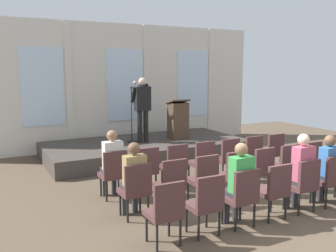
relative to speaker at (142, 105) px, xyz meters
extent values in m
plane|color=brown|center=(0.12, -4.81, -1.46)|extent=(16.85, 16.85, 0.00)
cube|color=silver|center=(0.12, 1.67, 0.45)|extent=(9.30, 0.10, 3.82)
cube|color=silver|center=(-2.36, 1.61, 0.48)|extent=(1.19, 0.04, 2.22)
cube|color=silver|center=(-1.61, 1.61, 0.45)|extent=(0.20, 0.08, 3.82)
cube|color=silver|center=(0.12, 1.61, 0.48)|extent=(1.19, 0.04, 2.22)
cube|color=silver|center=(0.86, 1.61, 0.45)|extent=(0.20, 0.08, 3.82)
cube|color=silver|center=(2.60, 1.61, 0.48)|extent=(1.19, 0.04, 2.22)
cube|color=silver|center=(3.34, 1.61, 0.45)|extent=(0.20, 0.08, 3.82)
cube|color=#3F3833|center=(0.12, 0.06, -1.25)|extent=(5.53, 2.62, 0.42)
cylinder|color=black|center=(-0.09, -0.02, -0.60)|extent=(0.14, 0.14, 0.88)
cylinder|color=black|center=(0.09, -0.02, -0.60)|extent=(0.14, 0.14, 0.88)
cube|color=black|center=(0.00, -0.02, 0.17)|extent=(0.42, 0.22, 0.66)
cube|color=navy|center=(0.00, 0.10, 0.25)|extent=(0.06, 0.01, 0.40)
sphere|color=beige|center=(0.00, -0.01, 0.64)|extent=(0.21, 0.21, 0.21)
cylinder|color=black|center=(-0.24, 0.06, 0.29)|extent=(0.09, 0.28, 0.45)
cylinder|color=black|center=(0.15, 0.12, 0.51)|extent=(0.15, 0.36, 0.15)
cylinder|color=black|center=(0.10, 0.25, 0.54)|extent=(0.11, 0.34, 0.15)
sphere|color=beige|center=(0.00, 0.51, 0.59)|extent=(0.10, 0.10, 0.10)
cylinder|color=black|center=(-0.26, 0.17, -1.03)|extent=(0.28, 0.28, 0.03)
cylinder|color=black|center=(-0.26, 0.17, -0.29)|extent=(0.02, 0.02, 1.45)
sphere|color=#262626|center=(-0.26, 0.17, 0.48)|extent=(0.07, 0.07, 0.07)
cube|color=#4C3828|center=(1.14, 0.02, -0.52)|extent=(0.52, 0.40, 1.05)
cube|color=#4C3828|center=(1.14, 0.04, 0.05)|extent=(0.60, 0.48, 0.14)
cylinder|color=black|center=(-1.68, -2.62, -1.26)|extent=(0.04, 0.04, 0.40)
cylinder|color=black|center=(-2.04, -2.62, -1.26)|extent=(0.04, 0.04, 0.40)
cylinder|color=black|center=(-1.68, -2.96, -1.26)|extent=(0.04, 0.04, 0.40)
cylinder|color=black|center=(-2.04, -2.96, -1.26)|extent=(0.04, 0.04, 0.40)
cube|color=#4C2D2D|center=(-1.86, -2.79, -1.02)|extent=(0.46, 0.44, 0.08)
cube|color=#4C2D2D|center=(-1.86, -2.98, -0.75)|extent=(0.46, 0.06, 0.46)
cylinder|color=#2D2D33|center=(-1.95, -2.61, -1.24)|extent=(0.10, 0.10, 0.44)
cylinder|color=#2D2D33|center=(-1.77, -2.61, -1.24)|extent=(0.10, 0.10, 0.44)
cube|color=#2D2D33|center=(-1.86, -2.73, -0.96)|extent=(0.34, 0.36, 0.12)
cube|color=silver|center=(-1.86, -2.84, -0.63)|extent=(0.36, 0.20, 0.54)
sphere|color=#8C6647|center=(-1.86, -2.82, -0.25)|extent=(0.20, 0.20, 0.20)
cylinder|color=black|center=(-1.02, -2.62, -1.26)|extent=(0.04, 0.04, 0.40)
cylinder|color=black|center=(-1.38, -2.62, -1.26)|extent=(0.04, 0.04, 0.40)
cylinder|color=black|center=(-1.02, -2.96, -1.26)|extent=(0.04, 0.04, 0.40)
cylinder|color=black|center=(-1.38, -2.96, -1.26)|extent=(0.04, 0.04, 0.40)
cube|color=#4C2D2D|center=(-1.20, -2.79, -1.02)|extent=(0.46, 0.44, 0.08)
cube|color=#4C2D2D|center=(-1.20, -2.98, -0.75)|extent=(0.46, 0.06, 0.46)
cylinder|color=black|center=(-0.36, -2.62, -1.26)|extent=(0.04, 0.04, 0.40)
cylinder|color=black|center=(-0.72, -2.62, -1.26)|extent=(0.04, 0.04, 0.40)
cylinder|color=black|center=(-0.36, -2.96, -1.26)|extent=(0.04, 0.04, 0.40)
cylinder|color=black|center=(-0.72, -2.96, -1.26)|extent=(0.04, 0.04, 0.40)
cube|color=#4C2D2D|center=(-0.54, -2.79, -1.02)|extent=(0.46, 0.44, 0.08)
cube|color=#4C2D2D|center=(-0.54, -2.98, -0.75)|extent=(0.46, 0.06, 0.46)
cylinder|color=black|center=(0.30, -2.62, -1.26)|extent=(0.04, 0.04, 0.40)
cylinder|color=black|center=(-0.06, -2.62, -1.26)|extent=(0.04, 0.04, 0.40)
cylinder|color=black|center=(0.30, -2.96, -1.26)|extent=(0.04, 0.04, 0.40)
cylinder|color=black|center=(-0.06, -2.96, -1.26)|extent=(0.04, 0.04, 0.40)
cube|color=#4C2D2D|center=(0.12, -2.79, -1.02)|extent=(0.46, 0.44, 0.08)
cube|color=#4C2D2D|center=(0.12, -2.98, -0.75)|extent=(0.46, 0.06, 0.46)
cylinder|color=black|center=(0.96, -2.62, -1.26)|extent=(0.04, 0.04, 0.40)
cylinder|color=black|center=(0.60, -2.62, -1.26)|extent=(0.04, 0.04, 0.40)
cylinder|color=black|center=(0.96, -2.96, -1.26)|extent=(0.04, 0.04, 0.40)
cylinder|color=black|center=(0.60, -2.96, -1.26)|extent=(0.04, 0.04, 0.40)
cube|color=#4C2D2D|center=(0.78, -2.79, -1.02)|extent=(0.46, 0.44, 0.08)
cube|color=#4C2D2D|center=(0.78, -2.98, -0.75)|extent=(0.46, 0.06, 0.46)
cylinder|color=black|center=(1.62, -2.62, -1.26)|extent=(0.04, 0.04, 0.40)
cylinder|color=black|center=(1.26, -2.62, -1.26)|extent=(0.04, 0.04, 0.40)
cylinder|color=black|center=(1.62, -2.96, -1.26)|extent=(0.04, 0.04, 0.40)
cylinder|color=black|center=(1.26, -2.96, -1.26)|extent=(0.04, 0.04, 0.40)
cube|color=#4C2D2D|center=(1.44, -2.79, -1.02)|extent=(0.46, 0.44, 0.08)
cube|color=#4C2D2D|center=(1.44, -2.98, -0.75)|extent=(0.46, 0.06, 0.46)
cylinder|color=black|center=(2.27, -2.62, -1.26)|extent=(0.04, 0.04, 0.40)
cylinder|color=black|center=(1.91, -2.62, -1.26)|extent=(0.04, 0.04, 0.40)
cylinder|color=black|center=(2.27, -2.96, -1.26)|extent=(0.04, 0.04, 0.40)
cylinder|color=black|center=(1.91, -2.96, -1.26)|extent=(0.04, 0.04, 0.40)
cube|color=#4C2D2D|center=(2.09, -2.79, -1.02)|extent=(0.46, 0.44, 0.08)
cube|color=#4C2D2D|center=(2.09, -2.98, -0.75)|extent=(0.46, 0.06, 0.46)
cylinder|color=black|center=(-1.68, -3.69, -1.26)|extent=(0.04, 0.04, 0.40)
cylinder|color=black|center=(-2.04, -3.69, -1.26)|extent=(0.04, 0.04, 0.40)
cylinder|color=black|center=(-1.68, -4.03, -1.26)|extent=(0.04, 0.04, 0.40)
cylinder|color=black|center=(-2.04, -4.03, -1.26)|extent=(0.04, 0.04, 0.40)
cube|color=#4C2D2D|center=(-1.86, -3.86, -1.02)|extent=(0.46, 0.44, 0.08)
cube|color=#4C2D2D|center=(-1.86, -4.05, -0.75)|extent=(0.46, 0.06, 0.46)
cylinder|color=#2D2D33|center=(-1.95, -3.68, -1.24)|extent=(0.10, 0.10, 0.44)
cylinder|color=#2D2D33|center=(-1.77, -3.68, -1.24)|extent=(0.10, 0.10, 0.44)
cube|color=#2D2D33|center=(-1.86, -3.80, -0.96)|extent=(0.34, 0.36, 0.12)
cube|color=#997F4C|center=(-1.86, -3.91, -0.65)|extent=(0.36, 0.20, 0.50)
sphere|color=brown|center=(-1.86, -3.89, -0.29)|extent=(0.20, 0.20, 0.20)
cylinder|color=black|center=(-1.02, -3.69, -1.26)|extent=(0.04, 0.04, 0.40)
cylinder|color=black|center=(-1.38, -3.69, -1.26)|extent=(0.04, 0.04, 0.40)
cylinder|color=black|center=(-1.02, -4.03, -1.26)|extent=(0.04, 0.04, 0.40)
cylinder|color=black|center=(-1.38, -4.03, -1.26)|extent=(0.04, 0.04, 0.40)
cube|color=#4C2D2D|center=(-1.20, -3.86, -1.02)|extent=(0.46, 0.44, 0.08)
cube|color=#4C2D2D|center=(-1.20, -4.05, -0.75)|extent=(0.46, 0.06, 0.46)
cylinder|color=black|center=(-0.36, -3.69, -1.26)|extent=(0.04, 0.04, 0.40)
cylinder|color=black|center=(-0.72, -3.69, -1.26)|extent=(0.04, 0.04, 0.40)
cylinder|color=black|center=(-0.36, -4.03, -1.26)|extent=(0.04, 0.04, 0.40)
cylinder|color=black|center=(-0.72, -4.03, -1.26)|extent=(0.04, 0.04, 0.40)
cube|color=#4C2D2D|center=(-0.54, -3.86, -1.02)|extent=(0.46, 0.44, 0.08)
cube|color=#4C2D2D|center=(-0.54, -4.05, -0.75)|extent=(0.46, 0.06, 0.46)
cylinder|color=black|center=(0.30, -3.69, -1.26)|extent=(0.04, 0.04, 0.40)
cylinder|color=black|center=(-0.06, -3.69, -1.26)|extent=(0.04, 0.04, 0.40)
cylinder|color=black|center=(0.30, -4.03, -1.26)|extent=(0.04, 0.04, 0.40)
cylinder|color=black|center=(-0.06, -4.03, -1.26)|extent=(0.04, 0.04, 0.40)
cube|color=#4C2D2D|center=(0.12, -3.86, -1.02)|extent=(0.46, 0.44, 0.08)
cube|color=#4C2D2D|center=(0.12, -4.05, -0.75)|extent=(0.46, 0.06, 0.46)
cylinder|color=black|center=(0.96, -3.69, -1.26)|extent=(0.04, 0.04, 0.40)
cylinder|color=black|center=(0.60, -3.69, -1.26)|extent=(0.04, 0.04, 0.40)
cylinder|color=black|center=(0.96, -4.03, -1.26)|extent=(0.04, 0.04, 0.40)
cylinder|color=black|center=(0.60, -4.03, -1.26)|extent=(0.04, 0.04, 0.40)
cube|color=#4C2D2D|center=(0.78, -3.86, -1.02)|extent=(0.46, 0.44, 0.08)
cube|color=#4C2D2D|center=(0.78, -4.05, -0.75)|extent=(0.46, 0.06, 0.46)
cylinder|color=black|center=(1.62, -3.69, -1.26)|extent=(0.04, 0.04, 0.40)
cylinder|color=black|center=(1.26, -3.69, -1.26)|extent=(0.04, 0.04, 0.40)
cylinder|color=black|center=(1.62, -4.03, -1.26)|extent=(0.04, 0.04, 0.40)
cylinder|color=black|center=(1.26, -4.03, -1.26)|extent=(0.04, 0.04, 0.40)
cube|color=#4C2D2D|center=(1.44, -3.86, -1.02)|extent=(0.46, 0.44, 0.08)
cube|color=#4C2D2D|center=(1.44, -4.05, -0.75)|extent=(0.46, 0.06, 0.46)
cylinder|color=black|center=(2.27, -3.69, -1.26)|extent=(0.04, 0.04, 0.40)
cylinder|color=black|center=(1.91, -3.69, -1.26)|extent=(0.04, 0.04, 0.40)
cylinder|color=black|center=(2.27, -4.03, -1.26)|extent=(0.04, 0.04, 0.40)
cylinder|color=black|center=(1.91, -4.03, -1.26)|extent=(0.04, 0.04, 0.40)
cube|color=#4C2D2D|center=(2.09, -3.86, -1.02)|extent=(0.46, 0.44, 0.08)
cube|color=#4C2D2D|center=(2.09, -4.05, -0.75)|extent=(0.46, 0.06, 0.46)
cylinder|color=black|center=(-1.68, -4.76, -1.26)|extent=(0.04, 0.04, 0.40)
cylinder|color=black|center=(-2.04, -4.76, -1.26)|extent=(0.04, 0.04, 0.40)
cylinder|color=black|center=(-1.68, -5.10, -1.26)|extent=(0.04, 0.04, 0.40)
cylinder|color=black|center=(-2.04, -5.10, -1.26)|extent=(0.04, 0.04, 0.40)
cube|color=#4C2D2D|center=(-1.86, -4.93, -1.02)|extent=(0.46, 0.44, 0.08)
cube|color=#4C2D2D|center=(-1.86, -5.12, -0.75)|extent=(0.46, 0.06, 0.46)
cylinder|color=black|center=(-1.02, -4.76, -1.26)|extent=(0.04, 0.04, 0.40)
cylinder|color=black|center=(-1.38, -4.76, -1.26)|extent=(0.04, 0.04, 0.40)
cylinder|color=black|center=(-1.02, -5.10, -1.26)|extent=(0.04, 0.04, 0.40)
cylinder|color=black|center=(-1.38, -5.10, -1.26)|extent=(0.04, 0.04, 0.40)
cube|color=#4C2D2D|center=(-1.20, -4.93, -1.02)|extent=(0.46, 0.44, 0.08)
cube|color=#4C2D2D|center=(-1.20, -5.12, -0.75)|extent=(0.46, 0.06, 0.46)
cylinder|color=black|center=(-0.36, -4.76, -1.26)|extent=(0.04, 0.04, 0.40)
cylinder|color=black|center=(-0.72, -4.76, -1.26)|extent=(0.04, 0.04, 0.40)
cylinder|color=black|center=(-0.36, -5.10, -1.26)|extent=(0.04, 0.04, 0.40)
cylinder|color=black|center=(-0.72, -5.10, -1.26)|extent=(0.04, 0.04, 0.40)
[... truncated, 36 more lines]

